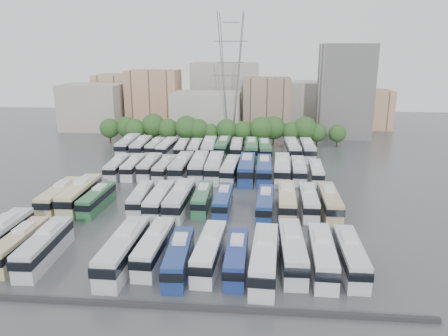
# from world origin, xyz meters

# --- Properties ---
(ground) EXTENTS (220.00, 220.00, 0.00)m
(ground) POSITION_xyz_m (0.00, 0.00, 0.00)
(ground) COLOR #424447
(ground) RESTS_ON ground
(parapet) EXTENTS (56.00, 0.50, 0.50)m
(parapet) POSITION_xyz_m (0.00, -33.00, 0.25)
(parapet) COLOR #2D2D30
(parapet) RESTS_ON ground
(tree_line) EXTENTS (65.07, 7.88, 8.03)m
(tree_line) POSITION_xyz_m (-0.98, 42.11, 4.35)
(tree_line) COLOR black
(tree_line) RESTS_ON ground
(city_buildings) EXTENTS (102.00, 35.00, 20.00)m
(city_buildings) POSITION_xyz_m (-7.46, 71.86, 7.87)
(city_buildings) COLOR #9E998E
(city_buildings) RESTS_ON ground
(apartment_tower) EXTENTS (14.00, 14.00, 26.00)m
(apartment_tower) POSITION_xyz_m (34.00, 58.00, 13.00)
(apartment_tower) COLOR silver
(apartment_tower) RESTS_ON ground
(electricity_pylon) EXTENTS (9.00, 6.91, 33.83)m
(electricity_pylon) POSITION_xyz_m (2.00, 50.00, 18.66)
(electricity_pylon) COLOR slate
(electricity_pylon) RESTS_ON ground
(bus_r0_s1) EXTENTS (2.58, 11.48, 3.60)m
(bus_r0_s1) POSITION_xyz_m (-18.31, -23.87, 1.77)
(bus_r0_s1) COLOR #C5B688
(bus_r0_s1) RESTS_ON ground
(bus_r0_s2) EXTENTS (3.17, 12.20, 3.80)m
(bus_r0_s2) POSITION_xyz_m (-14.89, -24.32, 1.86)
(bus_r0_s2) COLOR silver
(bus_r0_s2) RESTS_ON ground
(bus_r0_s5) EXTENTS (3.08, 13.38, 4.19)m
(bus_r0_s5) POSITION_xyz_m (-4.98, -24.79, 2.06)
(bus_r0_s5) COLOR silver
(bus_r0_s5) RESTS_ON ground
(bus_r0_s6) EXTENTS (2.86, 11.89, 3.71)m
(bus_r0_s6) POSITION_xyz_m (-1.72, -23.06, 1.82)
(bus_r0_s6) COLOR silver
(bus_r0_s6) RESTS_ON ground
(bus_r0_s7) EXTENTS (3.04, 11.40, 3.54)m
(bus_r0_s7) POSITION_xyz_m (1.69, -25.30, 1.74)
(bus_r0_s7) COLOR navy
(bus_r0_s7) RESTS_ON ground
(bus_r0_s8) EXTENTS (3.15, 12.04, 3.74)m
(bus_r0_s8) POSITION_xyz_m (5.03, -23.69, 1.84)
(bus_r0_s8) COLOR white
(bus_r0_s8) RESTS_ON ground
(bus_r0_s9) EXTENTS (2.38, 10.83, 3.40)m
(bus_r0_s9) POSITION_xyz_m (8.29, -24.59, 1.67)
(bus_r0_s9) COLOR navy
(bus_r0_s9) RESTS_ON ground
(bus_r0_s10) EXTENTS (3.43, 13.03, 4.05)m
(bus_r0_s10) POSITION_xyz_m (11.49, -25.23, 1.99)
(bus_r0_s10) COLOR silver
(bus_r0_s10) RESTS_ON ground
(bus_r0_s11) EXTENTS (2.99, 12.54, 3.92)m
(bus_r0_s11) POSITION_xyz_m (14.73, -22.89, 1.92)
(bus_r0_s11) COLOR silver
(bus_r0_s11) RESTS_ON ground
(bus_r0_s12) EXTENTS (2.99, 12.20, 3.81)m
(bus_r0_s12) POSITION_xyz_m (18.12, -23.63, 1.87)
(bus_r0_s12) COLOR silver
(bus_r0_s12) RESTS_ON ground
(bus_r0_s13) EXTENTS (2.61, 11.66, 3.65)m
(bus_r0_s13) POSITION_xyz_m (21.38, -23.39, 1.79)
(bus_r0_s13) COLOR silver
(bus_r0_s13) RESTS_ON ground
(bus_r1_s0) EXTENTS (2.86, 12.36, 3.86)m
(bus_r1_s0) POSITION_xyz_m (-21.27, -6.59, 1.90)
(bus_r1_s0) COLOR beige
(bus_r1_s0) RESTS_ON ground
(bus_r1_s1) EXTENTS (3.16, 13.22, 4.13)m
(bus_r1_s1) POSITION_xyz_m (-18.25, -5.83, 2.03)
(bus_r1_s1) COLOR beige
(bus_r1_s1) RESTS_ON ground
(bus_r1_s2) EXTENTS (2.70, 11.02, 3.44)m
(bus_r1_s2) POSITION_xyz_m (-15.05, -6.81, 1.69)
(bus_r1_s2) COLOR #2C683E
(bus_r1_s2) RESTS_ON ground
(bus_r1_s4) EXTENTS (2.92, 10.93, 3.40)m
(bus_r1_s4) POSITION_xyz_m (-8.25, -5.62, 1.67)
(bus_r1_s4) COLOR silver
(bus_r1_s4) RESTS_ON ground
(bus_r1_s5) EXTENTS (2.61, 11.88, 3.73)m
(bus_r1_s5) POSITION_xyz_m (-4.94, -6.74, 1.83)
(bus_r1_s5) COLOR white
(bus_r1_s5) RESTS_ON ground
(bus_r1_s6) EXTENTS (3.11, 12.97, 4.05)m
(bus_r1_s6) POSITION_xyz_m (-1.68, -6.71, 1.99)
(bus_r1_s6) COLOR silver
(bus_r1_s6) RESTS_ON ground
(bus_r1_s7) EXTENTS (2.50, 10.90, 3.41)m
(bus_r1_s7) POSITION_xyz_m (1.63, -4.87, 1.67)
(bus_r1_s7) COLOR #307248
(bus_r1_s7) RESTS_ON ground
(bus_r1_s8) EXTENTS (2.49, 10.89, 3.41)m
(bus_r1_s8) POSITION_xyz_m (5.03, -5.65, 1.67)
(bus_r1_s8) COLOR navy
(bus_r1_s8) RESTS_ON ground
(bus_r1_s10) EXTENTS (2.91, 11.29, 3.51)m
(bus_r1_s10) POSITION_xyz_m (11.61, -6.61, 1.73)
(bus_r1_s10) COLOR navy
(bus_r1_s10) RESTS_ON ground
(bus_r1_s11) EXTENTS (2.96, 12.32, 3.85)m
(bus_r1_s11) POSITION_xyz_m (14.95, -5.42, 1.89)
(bus_r1_s11) COLOR beige
(bus_r1_s11) RESTS_ON ground
(bus_r1_s12) EXTENTS (2.65, 11.52, 3.60)m
(bus_r1_s12) POSITION_xyz_m (18.37, -5.14, 1.77)
(bus_r1_s12) COLOR silver
(bus_r1_s12) RESTS_ON ground
(bus_r1_s13) EXTENTS (2.64, 12.11, 3.80)m
(bus_r1_s13) POSITION_xyz_m (21.53, -5.39, 1.87)
(bus_r1_s13) COLOR #C3B186
(bus_r1_s13) RESTS_ON ground
(bus_r2_s1) EXTENTS (3.07, 11.61, 3.61)m
(bus_r2_s1) POSITION_xyz_m (-18.04, 12.11, 1.77)
(bus_r2_s1) COLOR silver
(bus_r2_s1) RESTS_ON ground
(bus_r2_s2) EXTENTS (2.67, 11.31, 3.54)m
(bus_r2_s2) POSITION_xyz_m (-14.89, 12.81, 1.74)
(bus_r2_s2) COLOR white
(bus_r2_s2) RESTS_ON ground
(bus_r2_s3) EXTENTS (2.61, 11.66, 3.65)m
(bus_r2_s3) POSITION_xyz_m (-11.61, 13.17, 1.79)
(bus_r2_s3) COLOR silver
(bus_r2_s3) RESTS_ON ground
(bus_r2_s4) EXTENTS (2.91, 11.46, 3.57)m
(bus_r2_s4) POSITION_xyz_m (-8.27, 12.17, 1.75)
(bus_r2_s4) COLOR silver
(bus_r2_s4) RESTS_ON ground
(bus_r2_s5) EXTENTS (3.09, 13.26, 4.15)m
(bus_r2_s5) POSITION_xyz_m (-5.00, 12.52, 2.04)
(bus_r2_s5) COLOR silver
(bus_r2_s5) RESTS_ON ground
(bus_r2_s6) EXTENTS (3.35, 13.44, 4.19)m
(bus_r2_s6) POSITION_xyz_m (-1.58, 13.19, 2.06)
(bus_r2_s6) COLOR silver
(bus_r2_s6) RESTS_ON ground
(bus_r2_s7) EXTENTS (3.24, 13.58, 4.24)m
(bus_r2_s7) POSITION_xyz_m (1.62, 12.75, 2.08)
(bus_r2_s7) COLOR silver
(bus_r2_s7) RESTS_ON ground
(bus_r2_s8) EXTENTS (3.24, 12.32, 3.83)m
(bus_r2_s8) POSITION_xyz_m (4.84, 11.93, 1.88)
(bus_r2_s8) COLOR silver
(bus_r2_s8) RESTS_ON ground
(bus_r2_s9) EXTENTS (3.07, 13.69, 4.29)m
(bus_r2_s9) POSITION_xyz_m (8.03, 12.05, 2.11)
(bus_r2_s9) COLOR navy
(bus_r2_s9) RESTS_ON ground
(bus_r2_s10) EXTENTS (2.90, 13.00, 4.07)m
(bus_r2_s10) POSITION_xyz_m (11.44, 11.96, 2.00)
(bus_r2_s10) COLOR navy
(bus_r2_s10) RESTS_ON ground
(bus_r2_s11) EXTENTS (3.44, 13.67, 4.26)m
(bus_r2_s11) POSITION_xyz_m (14.91, 12.56, 2.09)
(bus_r2_s11) COLOR silver
(bus_r2_s11) RESTS_ON ground
(bus_r2_s12) EXTENTS (2.91, 11.98, 3.74)m
(bus_r2_s12) POSITION_xyz_m (18.11, 12.89, 1.84)
(bus_r2_s12) COLOR silver
(bus_r2_s12) RESTS_ON ground
(bus_r2_s13) EXTENTS (2.76, 10.94, 3.41)m
(bus_r2_s13) POSITION_xyz_m (21.46, 12.15, 1.67)
(bus_r2_s13) COLOR white
(bus_r2_s13) RESTS_ON ground
(bus_r3_s0) EXTENTS (3.19, 13.41, 4.19)m
(bus_r3_s0) POSITION_xyz_m (-21.49, 30.87, 2.06)
(bus_r3_s0) COLOR silver
(bus_r3_s0) RESTS_ON ground
(bus_r3_s1) EXTENTS (3.16, 12.67, 3.95)m
(bus_r3_s1) POSITION_xyz_m (-18.07, 30.04, 1.94)
(bus_r3_s1) COLOR silver
(bus_r3_s1) RESTS_ON ground
(bus_r3_s2) EXTENTS (2.62, 11.08, 3.46)m
(bus_r3_s2) POSITION_xyz_m (-14.86, 31.05, 1.70)
(bus_r3_s2) COLOR silver
(bus_r3_s2) RESTS_ON ground
(bus_r3_s3) EXTENTS (3.12, 12.10, 3.76)m
(bus_r3_s3) POSITION_xyz_m (-11.73, 29.77, 1.85)
(bus_r3_s3) COLOR silver
(bus_r3_s3) RESTS_ON ground
(bus_r3_s4) EXTENTS (2.98, 11.28, 3.51)m
(bus_r3_s4) POSITION_xyz_m (-8.12, 29.95, 1.72)
(bus_r3_s4) COLOR silver
(bus_r3_s4) RESTS_ON ground
(bus_r3_s5) EXTENTS (3.05, 11.71, 3.64)m
(bus_r3_s5) POSITION_xyz_m (-4.90, 29.59, 1.79)
(bus_r3_s5) COLOR silver
(bus_r3_s5) RESTS_ON ground
(bus_r3_s6) EXTENTS (3.53, 13.43, 4.17)m
(bus_r3_s6) POSITION_xyz_m (-1.53, 29.36, 2.05)
(bus_r3_s6) COLOR silver
(bus_r3_s6) RESTS_ON ground
(bus_r3_s7) EXTENTS (3.14, 12.87, 4.01)m
(bus_r3_s7) POSITION_xyz_m (1.60, 31.05, 1.97)
(bus_r3_s7) COLOR #2E6B45
(bus_r3_s7) RESTS_ON ground
(bus_r3_s8) EXTENTS (2.78, 11.95, 3.74)m
(bus_r3_s8) POSITION_xyz_m (4.92, 30.81, 1.83)
(bus_r3_s8) COLOR silver
(bus_r3_s8) RESTS_ON ground
(bus_r3_s9) EXTENTS (3.24, 13.23, 4.13)m
(bus_r3_s9) POSITION_xyz_m (8.44, 29.66, 2.03)
(bus_r3_s9) COLOR #2E6C43
(bus_r3_s9) RESTS_ON ground
(bus_r3_s10) EXTENTS (3.35, 12.87, 4.00)m
(bus_r3_s10) POSITION_xyz_m (11.51, 29.26, 1.97)
(bus_r3_s10) COLOR #2C673D
(bus_r3_s10) RESTS_ON ground
(bus_r3_s12) EXTENTS (3.40, 13.28, 4.13)m
(bus_r3_s12) POSITION_xyz_m (17.96, 30.18, 2.03)
(bus_r3_s12) COLOR silver
(bus_r3_s12) RESTS_ON ground
(bus_r3_s13) EXTENTS (2.89, 12.87, 4.03)m
(bus_r3_s13) POSITION_xyz_m (21.52, 30.45, 1.98)
(bus_r3_s13) COLOR silver
(bus_r3_s13) RESTS_ON ground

